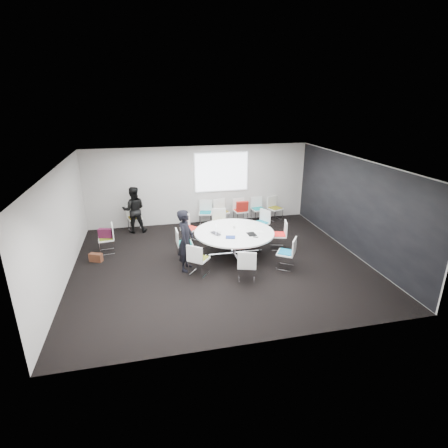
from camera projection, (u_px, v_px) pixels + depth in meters
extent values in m
cube|color=black|center=(220.00, 263.00, 9.87)|extent=(8.00, 7.00, 0.04)
cube|color=white|center=(220.00, 163.00, 8.89)|extent=(8.00, 7.00, 0.04)
cube|color=#ABA6A1|center=(200.00, 185.00, 12.60)|extent=(8.00, 0.04, 2.80)
cube|color=#ABA6A1|center=(262.00, 278.00, 6.15)|extent=(8.00, 0.04, 2.80)
cube|color=#ABA6A1|center=(60.00, 227.00, 8.55)|extent=(0.04, 7.00, 2.80)
cube|color=#ABA6A1|center=(354.00, 206.00, 10.21)|extent=(0.04, 7.00, 2.80)
cube|color=black|center=(353.00, 206.00, 10.20)|extent=(0.01, 6.94, 2.74)
cube|color=silver|center=(234.00, 253.00, 10.34)|extent=(0.90, 0.90, 0.08)
cylinder|color=silver|center=(234.00, 243.00, 10.23)|extent=(0.10, 0.10, 0.65)
cylinder|color=white|center=(234.00, 232.00, 10.11)|extent=(2.31, 2.31, 0.04)
cube|color=white|center=(222.00, 172.00, 12.56)|extent=(1.90, 0.03, 1.35)
cube|color=silver|center=(278.00, 242.00, 10.71)|extent=(0.51, 0.51, 0.42)
cube|color=white|center=(278.00, 235.00, 10.63)|extent=(0.54, 0.56, 0.04)
cube|color=red|center=(278.00, 234.00, 10.62)|extent=(0.47, 0.48, 0.03)
cube|color=white|center=(286.00, 228.00, 10.54)|extent=(0.15, 0.45, 0.42)
cube|color=silver|center=(260.00, 230.00, 11.68)|extent=(0.57, 0.57, 0.42)
cube|color=white|center=(261.00, 224.00, 11.60)|extent=(0.61, 0.61, 0.04)
cube|color=#0A697F|center=(261.00, 223.00, 11.59)|extent=(0.53, 0.53, 0.03)
cube|color=white|center=(265.00, 216.00, 11.65)|extent=(0.25, 0.42, 0.42)
cube|color=silver|center=(219.00, 229.00, 11.74)|extent=(0.50, 0.50, 0.42)
cube|color=white|center=(219.00, 223.00, 11.66)|extent=(0.54, 0.52, 0.04)
cube|color=olive|center=(219.00, 222.00, 11.65)|extent=(0.47, 0.45, 0.03)
cube|color=white|center=(219.00, 214.00, 11.78)|extent=(0.46, 0.13, 0.42)
cube|color=silver|center=(190.00, 236.00, 11.18)|extent=(0.59, 0.59, 0.42)
cube|color=white|center=(190.00, 229.00, 11.10)|extent=(0.64, 0.63, 0.04)
cube|color=red|center=(190.00, 228.00, 11.09)|extent=(0.55, 0.55, 0.03)
cube|color=white|center=(185.00, 221.00, 11.14)|extent=(0.37, 0.34, 0.42)
cube|color=silver|center=(185.00, 251.00, 10.08)|extent=(0.43, 0.43, 0.42)
cube|color=white|center=(185.00, 244.00, 10.01)|extent=(0.45, 0.47, 0.04)
cube|color=#0A7675|center=(185.00, 243.00, 10.00)|extent=(0.39, 0.41, 0.03)
cube|color=white|center=(177.00, 237.00, 9.88)|extent=(0.05, 0.46, 0.42)
cube|color=silver|center=(199.00, 267.00, 9.15)|extent=(0.59, 0.59, 0.42)
cube|color=white|center=(199.00, 259.00, 9.07)|extent=(0.63, 0.63, 0.04)
cube|color=#616816|center=(199.00, 258.00, 9.06)|extent=(0.55, 0.55, 0.03)
cube|color=white|center=(194.00, 254.00, 8.81)|extent=(0.38, 0.31, 0.42)
cube|color=silver|center=(247.00, 273.00, 8.83)|extent=(0.52, 0.52, 0.42)
cube|color=white|center=(247.00, 265.00, 8.75)|extent=(0.57, 0.56, 0.04)
cube|color=red|center=(247.00, 264.00, 8.74)|extent=(0.49, 0.48, 0.03)
cube|color=white|center=(247.00, 260.00, 8.47)|extent=(0.45, 0.17, 0.42)
cube|color=silver|center=(285.00, 261.00, 9.49)|extent=(0.58, 0.58, 0.42)
cube|color=white|center=(286.00, 253.00, 9.41)|extent=(0.62, 0.63, 0.04)
cube|color=#096189|center=(286.00, 252.00, 9.40)|extent=(0.54, 0.54, 0.03)
cube|color=white|center=(294.00, 246.00, 9.26)|extent=(0.29, 0.40, 0.42)
cube|color=silver|center=(206.00, 219.00, 12.70)|extent=(0.51, 0.51, 0.42)
cube|color=white|center=(205.00, 213.00, 12.62)|extent=(0.55, 0.54, 0.04)
cube|color=#0B7582|center=(205.00, 212.00, 12.61)|extent=(0.48, 0.47, 0.03)
cube|color=white|center=(206.00, 205.00, 12.74)|extent=(0.45, 0.15, 0.42)
cube|color=silver|center=(222.00, 218.00, 12.82)|extent=(0.51, 0.51, 0.42)
cube|color=white|center=(222.00, 212.00, 12.75)|extent=(0.56, 0.54, 0.04)
cube|color=brown|center=(222.00, 211.00, 12.74)|extent=(0.48, 0.47, 0.03)
cube|color=white|center=(219.00, 205.00, 12.84)|extent=(0.45, 0.15, 0.42)
cube|color=silver|center=(240.00, 217.00, 12.93)|extent=(0.47, 0.47, 0.42)
cube|color=white|center=(241.00, 211.00, 12.85)|extent=(0.51, 0.50, 0.04)
cube|color=red|center=(241.00, 210.00, 12.84)|extent=(0.45, 0.43, 0.03)
cube|color=white|center=(239.00, 204.00, 12.96)|extent=(0.46, 0.09, 0.42)
cube|color=silver|center=(258.00, 215.00, 13.12)|extent=(0.46, 0.46, 0.42)
cube|color=white|center=(258.00, 209.00, 13.04)|extent=(0.50, 0.48, 0.04)
cube|color=#097576|center=(258.00, 209.00, 13.03)|extent=(0.44, 0.42, 0.03)
cube|color=white|center=(256.00, 202.00, 13.14)|extent=(0.46, 0.08, 0.42)
cube|color=silver|center=(275.00, 214.00, 13.21)|extent=(0.55, 0.55, 0.42)
cube|color=white|center=(275.00, 209.00, 13.13)|extent=(0.59, 0.58, 0.04)
cube|color=olive|center=(275.00, 208.00, 13.12)|extent=(0.51, 0.50, 0.03)
cube|color=white|center=(272.00, 202.00, 13.21)|extent=(0.44, 0.21, 0.42)
cube|color=silver|center=(107.00, 246.00, 10.43)|extent=(0.47, 0.47, 0.42)
cube|color=white|center=(106.00, 239.00, 10.35)|extent=(0.50, 0.51, 0.04)
cube|color=olive|center=(106.00, 238.00, 10.34)|extent=(0.43, 0.45, 0.03)
cube|color=white|center=(113.00, 231.00, 10.34)|extent=(0.10, 0.46, 0.42)
cube|color=silver|center=(135.00, 224.00, 12.18)|extent=(0.51, 0.51, 0.42)
cube|color=white|center=(135.00, 218.00, 12.10)|extent=(0.56, 0.54, 0.04)
cube|color=#756317|center=(135.00, 217.00, 12.09)|extent=(0.48, 0.47, 0.03)
cube|color=white|center=(133.00, 210.00, 12.19)|extent=(0.45, 0.15, 0.42)
imported|color=black|center=(186.00, 240.00, 9.20)|extent=(0.60, 0.72, 1.69)
imported|color=black|center=(134.00, 210.00, 11.84)|extent=(0.79, 0.62, 1.59)
imported|color=#333338|center=(217.00, 233.00, 9.96)|extent=(0.37, 0.42, 0.03)
cube|color=silver|center=(216.00, 229.00, 9.92)|extent=(0.07, 0.30, 0.22)
cube|color=black|center=(252.00, 234.00, 9.90)|extent=(0.23, 0.31, 0.02)
cube|color=navy|center=(230.00, 237.00, 9.68)|extent=(0.30, 0.26, 0.03)
cube|color=silver|center=(251.00, 227.00, 10.48)|extent=(0.35, 0.29, 0.00)
cube|color=white|center=(258.00, 231.00, 10.11)|extent=(0.30, 0.21, 0.00)
cylinder|color=white|center=(234.00, 227.00, 10.34)|extent=(0.08, 0.08, 0.09)
cube|color=black|center=(256.00, 237.00, 9.70)|extent=(0.16, 0.12, 0.01)
cube|color=#4A132C|center=(105.00, 233.00, 10.29)|extent=(0.42, 0.24, 0.28)
cube|color=#4C2718|center=(96.00, 258.00, 9.89)|extent=(0.39, 0.29, 0.24)
cube|color=maroon|center=(242.00, 206.00, 12.57)|extent=(0.45, 0.18, 0.36)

